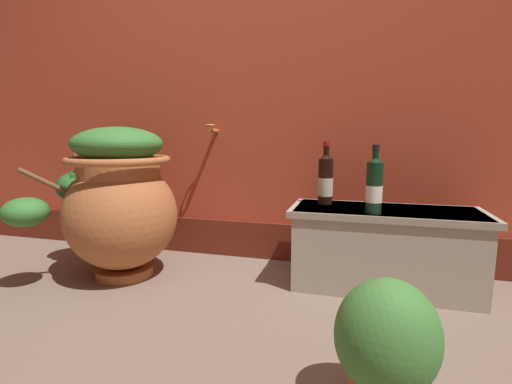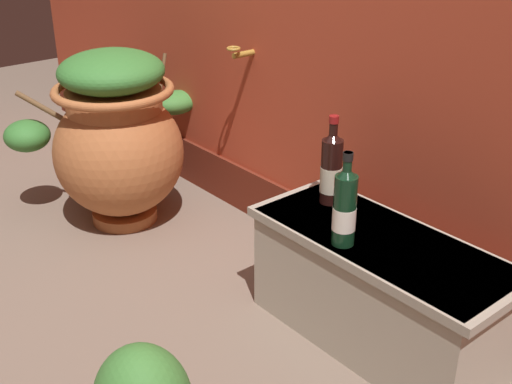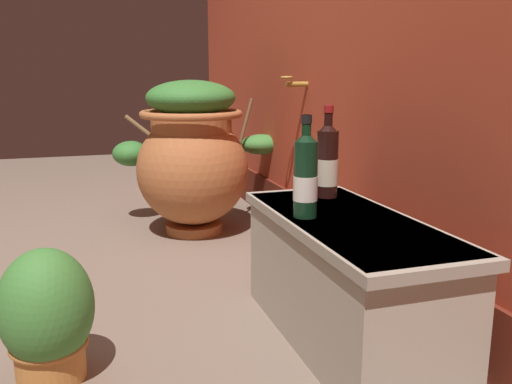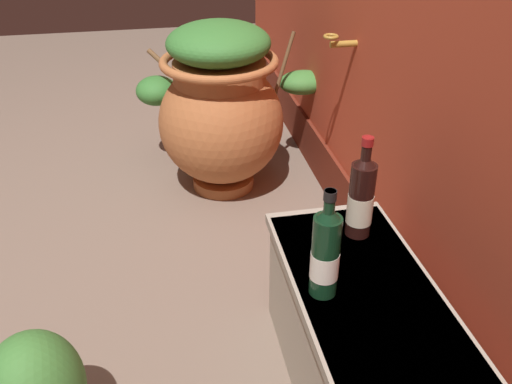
% 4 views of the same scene
% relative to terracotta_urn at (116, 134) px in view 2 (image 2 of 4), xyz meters
% --- Properties ---
extents(ground_plane, '(7.00, 7.00, 0.00)m').
position_rel_terracotta_urn_xyz_m(ground_plane, '(0.62, -0.64, -0.39)').
color(ground_plane, '#7A6656').
extents(terracotta_urn, '(0.75, 0.90, 0.76)m').
position_rel_terracotta_urn_xyz_m(terracotta_urn, '(0.00, 0.00, 0.00)').
color(terracotta_urn, '#B26638').
rests_on(terracotta_urn, ground_plane).
extents(stone_ledge, '(0.87, 0.36, 0.38)m').
position_rel_terracotta_urn_xyz_m(stone_ledge, '(1.30, 0.20, -0.19)').
color(stone_ledge, '#B2A893').
rests_on(stone_ledge, ground_plane).
extents(wine_bottle_left, '(0.07, 0.07, 0.30)m').
position_rel_terracotta_urn_xyz_m(wine_bottle_left, '(1.24, 0.08, 0.11)').
color(wine_bottle_left, black).
rests_on(wine_bottle_left, stone_ledge).
extents(wine_bottle_middle, '(0.07, 0.07, 0.31)m').
position_rel_terracotta_urn_xyz_m(wine_bottle_middle, '(1.01, 0.26, 0.11)').
color(wine_bottle_middle, black).
rests_on(wine_bottle_middle, stone_ledge).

